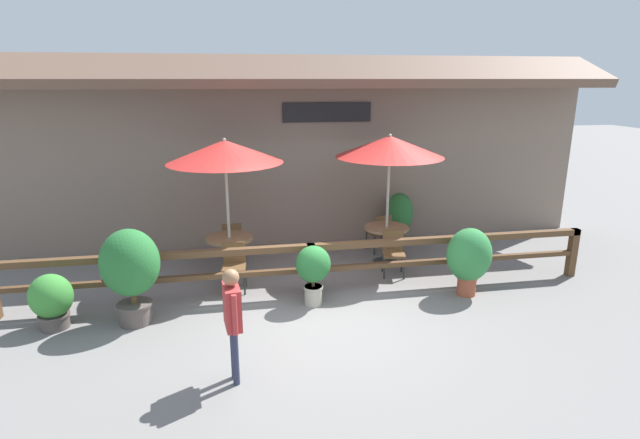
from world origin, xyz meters
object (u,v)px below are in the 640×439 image
at_px(chair_near_wallside, 232,240).
at_px(dining_table_middle, 386,234).
at_px(potted_plant_corner_fern, 313,269).
at_px(potted_plant_tall_tropical, 399,216).
at_px(patio_umbrella_middle, 390,147).
at_px(potted_plant_broad_leaf, 469,257).
at_px(chair_near_streetside, 234,264).
at_px(dining_table_near, 230,245).
at_px(potted_plant_small_flowering, 130,268).
at_px(potted_plant_entrance_palm, 51,300).
at_px(chair_middle_wallside, 380,231).
at_px(pedestrian, 232,311).
at_px(chair_middle_streetside, 393,251).
at_px(patio_umbrella_near, 225,152).

xyz_separation_m(chair_near_wallside, dining_table_middle, (3.15, -0.59, 0.13)).
bearing_deg(potted_plant_corner_fern, potted_plant_tall_tropical, 49.28).
distance_m(dining_table_middle, potted_plant_corner_fern, 2.51).
bearing_deg(patio_umbrella_middle, potted_plant_broad_leaf, -62.85).
xyz_separation_m(chair_near_streetside, potted_plant_corner_fern, (1.31, -0.87, 0.16)).
relative_size(dining_table_near, potted_plant_small_flowering, 0.59).
xyz_separation_m(chair_near_wallside, potted_plant_entrance_palm, (-2.74, -2.43, -0.03)).
xyz_separation_m(patio_umbrella_middle, dining_table_middle, (-0.00, 0.00, -1.81)).
relative_size(chair_near_wallside, potted_plant_corner_fern, 0.83).
height_order(potted_plant_broad_leaf, potted_plant_corner_fern, potted_plant_broad_leaf).
bearing_deg(chair_middle_wallside, chair_near_wallside, -11.05).
distance_m(chair_near_streetside, pedestrian, 2.95).
height_order(chair_near_streetside, potted_plant_entrance_palm, potted_plant_entrance_palm).
bearing_deg(dining_table_near, potted_plant_tall_tropical, 18.60).
xyz_separation_m(chair_middle_streetside, potted_plant_corner_fern, (-1.76, -1.07, 0.16)).
xyz_separation_m(patio_umbrella_near, chair_middle_streetside, (3.14, -0.52, -1.94)).
bearing_deg(pedestrian, potted_plant_entrance_palm, -131.83).
height_order(chair_near_wallside, potted_plant_entrance_palm, potted_plant_entrance_palm).
height_order(chair_middle_wallside, potted_plant_small_flowering, potted_plant_small_flowering).
bearing_deg(potted_plant_broad_leaf, chair_middle_wallside, 109.36).
bearing_deg(pedestrian, dining_table_near, 173.80).
xyz_separation_m(patio_umbrella_middle, potted_plant_corner_fern, (-1.82, -1.73, -1.78)).
height_order(dining_table_near, potted_plant_corner_fern, potted_plant_corner_fern).
xyz_separation_m(chair_middle_streetside, chair_middle_wallside, (0.12, 1.32, 0.00)).
bearing_deg(dining_table_middle, potted_plant_broad_leaf, -62.85).
xyz_separation_m(dining_table_middle, potted_plant_tall_tropical, (0.67, 1.17, 0.04)).
bearing_deg(patio_umbrella_near, potted_plant_small_flowering, -130.43).
height_order(chair_middle_wallside, potted_plant_entrance_palm, potted_plant_entrance_palm).
bearing_deg(chair_middle_streetside, pedestrian, -123.54).
distance_m(chair_middle_streetside, potted_plant_corner_fern, 2.07).
height_order(chair_near_wallside, potted_plant_tall_tropical, potted_plant_tall_tropical).
xyz_separation_m(dining_table_middle, potted_plant_corner_fern, (-1.82, -1.73, 0.03)).
distance_m(dining_table_middle, potted_plant_tall_tropical, 1.34).
bearing_deg(potted_plant_entrance_palm, patio_umbrella_middle, 17.36).
height_order(patio_umbrella_middle, pedestrian, patio_umbrella_middle).
relative_size(patio_umbrella_middle, chair_middle_streetside, 3.08).
height_order(dining_table_middle, pedestrian, pedestrian).
height_order(dining_table_near, chair_near_streetside, chair_near_streetside).
distance_m(patio_umbrella_near, pedestrian, 3.91).
height_order(patio_umbrella_middle, potted_plant_corner_fern, patio_umbrella_middle).
bearing_deg(chair_middle_wallside, potted_plant_entrance_palm, 10.42).
relative_size(patio_umbrella_middle, dining_table_middle, 2.93).
distance_m(potted_plant_tall_tropical, pedestrian, 6.25).
xyz_separation_m(dining_table_near, potted_plant_tall_tropical, (3.86, 1.30, 0.04)).
bearing_deg(dining_table_near, dining_table_middle, 2.41).
relative_size(potted_plant_tall_tropical, pedestrian, 0.79).
bearing_deg(potted_plant_broad_leaf, potted_plant_small_flowering, -179.21).
xyz_separation_m(potted_plant_entrance_palm, potted_plant_tall_tropical, (6.56, 3.01, 0.20)).
bearing_deg(potted_plant_small_flowering, pedestrian, -50.84).
bearing_deg(patio_umbrella_middle, dining_table_near, -177.59).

